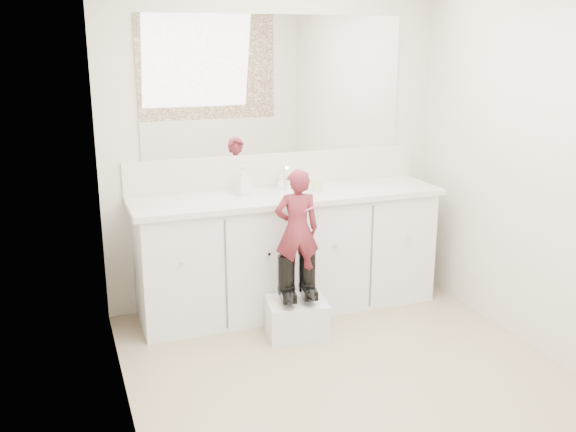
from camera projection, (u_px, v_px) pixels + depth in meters
name	position (u px, v px, depth m)	size (l,w,h in m)	color
floor	(360.00, 385.00, 3.78)	(3.00, 3.00, 0.00)	#827555
wall_back	(275.00, 145.00, 4.82)	(2.60, 2.60, 0.00)	beige
wall_front	(575.00, 282.00, 2.10)	(2.60, 2.60, 0.00)	beige
wall_left	(119.00, 208.00, 3.03)	(3.00, 3.00, 0.00)	beige
wall_right	(558.00, 170.00, 3.89)	(3.00, 3.00, 0.00)	beige
vanity_cabinet	(288.00, 254.00, 4.77)	(2.20, 0.55, 0.85)	silver
countertop	(289.00, 196.00, 4.64)	(2.28, 0.58, 0.04)	beige
backsplash	(276.00, 170.00, 4.85)	(2.28, 0.03, 0.25)	beige
mirror	(276.00, 86.00, 4.69)	(2.00, 0.02, 1.00)	white
faucet	(281.00, 182.00, 4.77)	(0.08, 0.08, 0.10)	silver
cup	(317.00, 185.00, 4.70)	(0.10, 0.10, 0.10)	beige
soap_bottle	(243.00, 180.00, 4.59)	(0.09, 0.10, 0.21)	silver
step_stool	(297.00, 318.00, 4.39)	(0.40, 0.33, 0.25)	silver
boot_left	(286.00, 279.00, 4.28)	(0.12, 0.22, 0.33)	black
boot_right	(307.00, 276.00, 4.33)	(0.12, 0.22, 0.33)	black
toddler	(297.00, 229.00, 4.22)	(0.30, 0.19, 0.81)	#9E303B
toothbrush	(310.00, 209.00, 4.16)	(0.01, 0.01, 0.14)	#E05791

